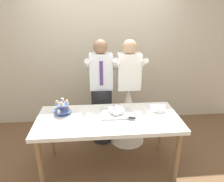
{
  "coord_description": "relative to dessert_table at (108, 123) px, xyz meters",
  "views": [
    {
      "loc": [
        -0.15,
        -2.27,
        2.04
      ],
      "look_at": [
        0.06,
        0.15,
        1.07
      ],
      "focal_mm": 32.82,
      "sensor_mm": 36.0,
      "label": 1
    }
  ],
  "objects": [
    {
      "name": "ground_plane",
      "position": [
        0.0,
        0.0,
        -0.7
      ],
      "size": [
        8.0,
        8.0,
        0.0
      ],
      "primitive_type": "plane",
      "color": "brown"
    },
    {
      "name": "rear_wall",
      "position": [
        0.0,
        1.41,
        0.75
      ],
      "size": [
        5.2,
        0.1,
        2.9
      ],
      "primitive_type": "cube",
      "color": "beige",
      "rests_on": "ground_plane"
    },
    {
      "name": "dessert_table",
      "position": [
        0.0,
        0.0,
        0.0
      ],
      "size": [
        1.8,
        0.8,
        0.78
      ],
      "color": "white",
      "rests_on": "ground_plane"
    },
    {
      "name": "cupcake_stand",
      "position": [
        -0.59,
        0.16,
        0.16
      ],
      "size": [
        0.23,
        0.23,
        0.21
      ],
      "color": "#4C66B2",
      "rests_on": "dessert_table"
    },
    {
      "name": "main_cake_tray",
      "position": [
        0.12,
        0.07,
        0.12
      ],
      "size": [
        0.43,
        0.35,
        0.13
      ],
      "color": "silver",
      "rests_on": "dessert_table"
    },
    {
      "name": "plate_stack",
      "position": [
        0.68,
        0.15,
        0.11
      ],
      "size": [
        0.21,
        0.22,
        0.07
      ],
      "color": "white",
      "rests_on": "dessert_table"
    },
    {
      "name": "person_groom",
      "position": [
        -0.06,
        0.66,
        0.05
      ],
      "size": [
        0.46,
        0.49,
        1.66
      ],
      "color": "#232328",
      "rests_on": "ground_plane"
    },
    {
      "name": "person_bride",
      "position": [
        0.35,
        0.62,
        -0.12
      ],
      "size": [
        0.56,
        0.56,
        1.66
      ],
      "color": "white",
      "rests_on": "ground_plane"
    }
  ]
}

